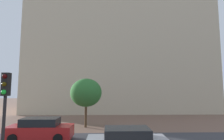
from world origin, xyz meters
The scene contains 5 objects.
ground_plane centered at (0.00, 10.00, 0.00)m, with size 120.00×120.00×0.00m, color brown.
landmark_building centered at (1.05, 29.12, 12.08)m, with size 29.60×14.82×40.95m.
car_red centered at (-5.34, 9.51, 0.74)m, with size 4.54×1.95×1.55m.
traffic_light_pole centered at (-4.51, 3.25, 2.98)m, with size 0.28×0.34×4.24m.
tree_curb_far centered at (-2.62, 13.81, 3.27)m, with size 3.03×3.03×4.64m.
Camera 1 is at (-0.56, -3.90, 3.60)m, focal length 29.02 mm.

